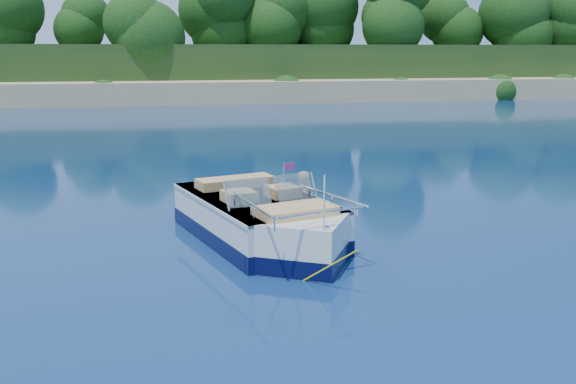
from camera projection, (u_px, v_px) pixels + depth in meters
name	position (u px, v px, depth m)	size (l,w,h in m)	color
ground	(323.00, 284.00, 10.03)	(160.00, 160.00, 0.00)	#091F42
shoreline	(174.00, 74.00, 70.74)	(170.00, 59.00, 6.00)	tan
treeline	(183.00, 23.00, 48.02)	(150.00, 7.12, 8.19)	black
motorboat	(264.00, 224.00, 12.05)	(3.00, 5.60, 1.91)	silver
tow_tube	(308.00, 209.00, 14.40)	(1.60, 1.60, 0.32)	#FFED08
boy	(304.00, 212.00, 14.46)	(0.54, 0.35, 1.47)	tan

